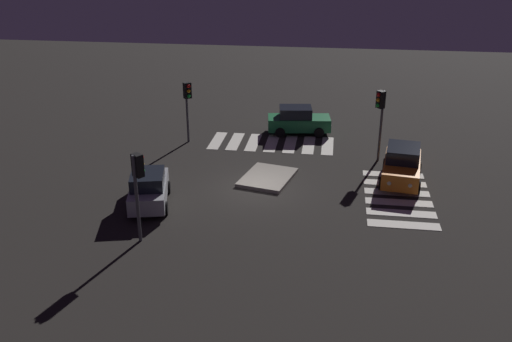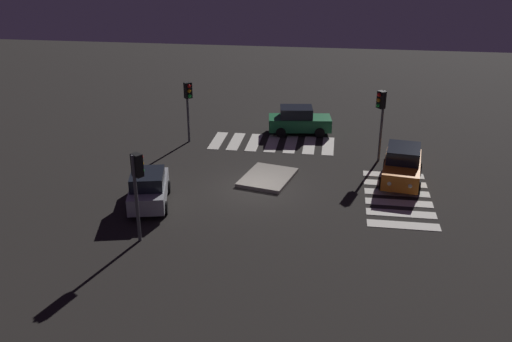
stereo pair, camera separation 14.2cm
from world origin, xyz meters
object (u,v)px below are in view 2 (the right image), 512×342
(car_green, at_px, (299,121))
(traffic_light_west, at_px, (137,176))
(traffic_light_east, at_px, (381,109))
(car_silver, at_px, (149,188))
(traffic_light_north, at_px, (188,97))
(traffic_island, at_px, (268,177))
(car_orange, at_px, (402,165))

(car_green, distance_m, traffic_light_west, 15.94)
(car_green, bearing_deg, traffic_light_east, -48.80)
(traffic_light_west, bearing_deg, car_silver, 48.45)
(traffic_light_east, xyz_separation_m, traffic_light_north, (1.49, 11.36, -0.22))
(traffic_island, distance_m, traffic_light_east, 7.44)
(traffic_light_north, bearing_deg, traffic_light_west, -33.53)
(car_orange, xyz_separation_m, car_silver, (-4.52, 12.17, -0.07))
(car_silver, height_order, traffic_light_west, traffic_light_west)
(car_green, relative_size, traffic_light_north, 1.10)
(car_orange, distance_m, traffic_light_north, 13.33)
(traffic_light_west, distance_m, traffic_light_east, 14.76)
(car_orange, height_order, traffic_light_east, traffic_light_east)
(traffic_island, bearing_deg, car_orange, -84.10)
(car_orange, relative_size, traffic_light_west, 1.15)
(car_orange, xyz_separation_m, traffic_light_east, (2.78, 1.11, 2.20))
(car_orange, bearing_deg, traffic_light_east, -150.33)
(car_orange, height_order, traffic_light_west, traffic_light_west)
(car_green, xyz_separation_m, car_silver, (-11.53, 6.26, -0.03))
(car_orange, relative_size, traffic_light_east, 1.08)
(traffic_island, distance_m, car_silver, 6.51)
(traffic_island, height_order, car_silver, car_silver)
(car_green, relative_size, car_orange, 0.95)
(car_silver, bearing_deg, traffic_island, -67.51)
(car_silver, bearing_deg, traffic_light_east, -70.10)
(car_silver, xyz_separation_m, traffic_light_east, (7.30, -11.05, 2.27))
(car_silver, distance_m, traffic_light_east, 13.44)
(car_green, relative_size, car_silver, 1.02)
(traffic_light_east, bearing_deg, traffic_light_north, -45.39)
(traffic_light_east, bearing_deg, car_green, -79.28)
(traffic_island, relative_size, car_green, 0.87)
(car_green, height_order, car_silver, car_green)
(traffic_island, xyz_separation_m, traffic_light_north, (4.99, 5.53, 2.80))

